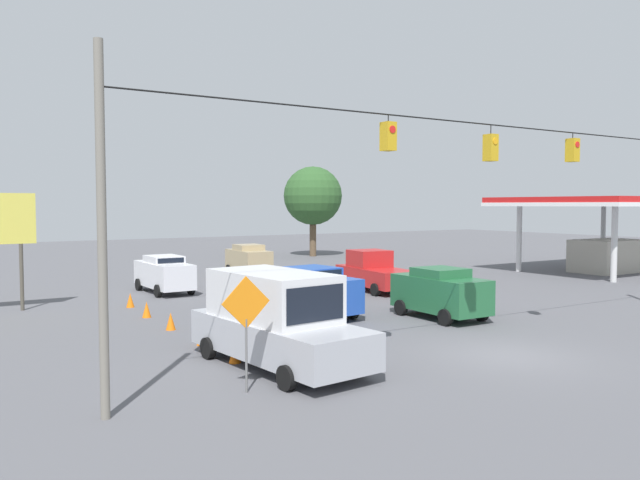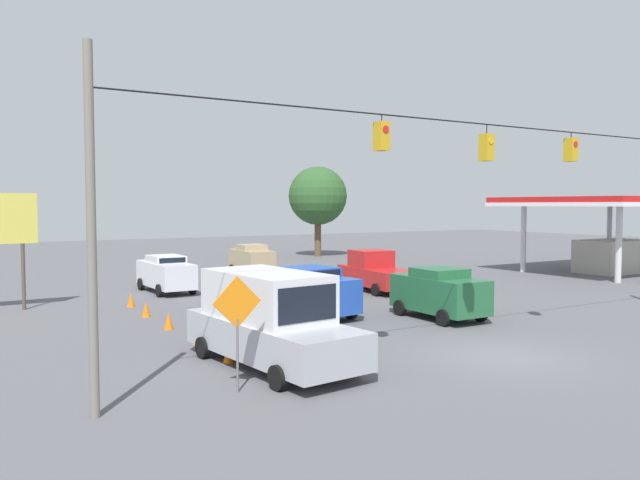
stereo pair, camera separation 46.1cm
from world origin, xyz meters
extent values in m
plane|color=#56565B|center=(0.00, 0.00, 0.00)|extent=(140.00, 140.00, 0.00)
cylinder|color=slate|center=(11.61, -0.83, 3.99)|extent=(0.20, 0.20, 7.98)
cylinder|color=black|center=(0.00, -0.83, 7.00)|extent=(23.22, 0.04, 0.04)
cube|color=gold|center=(-4.00, -0.83, 6.41)|extent=(0.32, 0.36, 0.79)
cylinder|color=black|center=(-4.00, -0.83, 6.91)|extent=(0.03, 0.03, 0.19)
cylinder|color=red|center=(-4.00, -0.64, 6.59)|extent=(0.20, 0.02, 0.20)
cube|color=gold|center=(0.00, -0.83, 6.30)|extent=(0.32, 0.36, 0.82)
cylinder|color=black|center=(0.00, -0.83, 6.86)|extent=(0.03, 0.03, 0.29)
cylinder|color=orange|center=(0.00, -0.64, 6.49)|extent=(0.20, 0.02, 0.20)
cube|color=gold|center=(4.00, -0.83, 6.41)|extent=(0.32, 0.36, 0.78)
cylinder|color=black|center=(4.00, -0.83, 6.90)|extent=(0.03, 0.03, 0.20)
cylinder|color=red|center=(4.00, -0.64, 6.59)|extent=(0.20, 0.02, 0.20)
cube|color=silver|center=(4.36, -18.84, 0.94)|extent=(1.84, 4.64, 1.24)
cube|color=silver|center=(4.36, -18.84, 1.74)|extent=(1.63, 2.07, 0.36)
cube|color=black|center=(4.33, -17.82, 1.74)|extent=(1.37, 0.06, 0.25)
cylinder|color=black|center=(5.18, -17.33, 0.32)|extent=(0.24, 0.65, 0.64)
cylinder|color=black|center=(3.47, -17.37, 0.32)|extent=(0.24, 0.65, 0.64)
cylinder|color=black|center=(5.26, -20.31, 0.32)|extent=(0.24, 0.65, 0.64)
cylinder|color=black|center=(3.55, -20.36, 0.32)|extent=(0.24, 0.65, 0.64)
cube|color=#234CB2|center=(1.53, -8.80, 1.00)|extent=(2.28, 4.48, 1.35)
cube|color=#234CB2|center=(1.53, -8.80, 1.85)|extent=(1.90, 2.06, 0.36)
cube|color=black|center=(1.44, -7.84, 1.85)|extent=(1.50, 0.16, 0.25)
cylinder|color=black|center=(2.34, -7.31, 0.32)|extent=(0.28, 0.66, 0.64)
cylinder|color=black|center=(0.46, -7.48, 0.32)|extent=(0.28, 0.66, 0.64)
cylinder|color=black|center=(2.60, -10.11, 0.32)|extent=(0.28, 0.66, 0.64)
cylinder|color=black|center=(0.73, -10.28, 0.32)|extent=(0.28, 0.66, 0.64)
cube|color=#A8AAB2|center=(6.42, -2.63, 0.82)|extent=(2.92, 6.42, 1.00)
cube|color=silver|center=(6.45, -2.94, 1.99)|extent=(2.51, 4.17, 1.34)
cube|color=black|center=(6.25, -0.95, 1.99)|extent=(1.84, 0.21, 0.94)
cylinder|color=black|center=(7.37, -0.51, 0.32)|extent=(0.28, 0.66, 0.64)
cylinder|color=black|center=(5.07, -0.74, 0.32)|extent=(0.28, 0.66, 0.64)
cylinder|color=black|center=(7.77, -4.53, 0.32)|extent=(0.28, 0.66, 0.64)
cylinder|color=black|center=(5.48, -4.76, 0.32)|extent=(0.28, 0.66, 0.64)
cube|color=tan|center=(-2.77, -23.59, 0.98)|extent=(1.91, 3.88, 1.32)
cube|color=tan|center=(-2.77, -23.59, 1.82)|extent=(1.68, 1.75, 0.36)
cube|color=black|center=(-2.81, -24.43, 1.82)|extent=(1.39, 0.08, 0.25)
cylinder|color=black|center=(-3.70, -24.78, 0.32)|extent=(0.25, 0.65, 0.64)
cylinder|color=black|center=(-1.96, -24.86, 0.32)|extent=(0.25, 0.65, 0.64)
cylinder|color=black|center=(-3.59, -22.31, 0.32)|extent=(0.25, 0.65, 0.64)
cylinder|color=black|center=(-1.85, -22.39, 0.32)|extent=(0.25, 0.65, 0.64)
cube|color=#236038|center=(-2.65, -5.77, 0.99)|extent=(1.96, 4.12, 1.35)
cube|color=#236038|center=(-2.65, -5.77, 1.85)|extent=(1.76, 1.83, 0.36)
cube|color=black|center=(-2.66, -6.68, 1.85)|extent=(1.50, 0.05, 0.25)
cylinder|color=black|center=(-3.61, -7.08, 0.32)|extent=(0.23, 0.64, 0.64)
cylinder|color=black|center=(-1.73, -7.11, 0.32)|extent=(0.23, 0.64, 0.64)
cylinder|color=black|center=(-3.56, -4.42, 0.32)|extent=(0.23, 0.64, 0.64)
cylinder|color=black|center=(-1.68, -4.46, 0.32)|extent=(0.23, 0.64, 0.64)
cube|color=red|center=(-5.34, -13.55, 0.77)|extent=(2.59, 5.35, 0.90)
cube|color=red|center=(-5.40, -14.17, 1.67)|extent=(2.08, 2.04, 0.90)
cube|color=black|center=(-5.50, -15.10, 1.67)|extent=(1.64, 0.19, 0.63)
cylinder|color=black|center=(-6.54, -15.11, 0.32)|extent=(0.29, 0.66, 0.64)
cylinder|color=black|center=(-4.49, -15.33, 0.32)|extent=(0.29, 0.66, 0.64)
cylinder|color=black|center=(-6.19, -11.78, 0.32)|extent=(0.29, 0.66, 0.64)
cylinder|color=black|center=(-4.14, -11.99, 0.32)|extent=(0.29, 0.66, 0.64)
cone|color=orange|center=(7.30, -3.67, 0.32)|extent=(0.36, 0.36, 0.64)
cone|color=orange|center=(7.25, -6.31, 0.32)|extent=(0.36, 0.36, 0.64)
cone|color=orange|center=(7.29, -9.26, 0.32)|extent=(0.36, 0.36, 0.64)
cone|color=orange|center=(7.28, -12.22, 0.32)|extent=(0.36, 0.36, 0.64)
cone|color=orange|center=(7.15, -15.08, 0.32)|extent=(0.36, 0.36, 0.64)
cube|color=red|center=(-24.18, -12.43, 4.87)|extent=(13.59, 9.93, 0.35)
cube|color=white|center=(-24.18, -12.43, 4.58)|extent=(13.69, 10.03, 0.24)
cylinder|color=silver|center=(-28.94, -15.91, 2.35)|extent=(0.36, 0.36, 4.70)
cylinder|color=silver|center=(-19.43, -15.91, 2.35)|extent=(0.36, 0.36, 4.70)
cylinder|color=silver|center=(-19.43, -8.96, 2.35)|extent=(0.36, 0.36, 4.70)
cube|color=#B2AD9E|center=(-24.18, -12.43, 1.10)|extent=(4.76, 2.98, 2.20)
cylinder|color=#4C473D|center=(11.30, -16.79, 1.44)|extent=(0.16, 0.16, 2.89)
cylinder|color=slate|center=(8.27, -0.90, 0.90)|extent=(0.06, 0.06, 1.80)
cube|color=orange|center=(8.27, -0.90, 2.21)|extent=(1.27, 0.04, 1.27)
cylinder|color=brown|center=(-14.19, -34.19, 1.97)|extent=(0.58, 0.58, 3.93)
sphere|color=#2D5628|center=(-14.19, -34.19, 5.35)|extent=(5.15, 5.15, 5.15)
camera|label=1|loc=(14.72, 12.62, 4.55)|focal=35.00mm
camera|label=2|loc=(14.33, 12.87, 4.55)|focal=35.00mm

